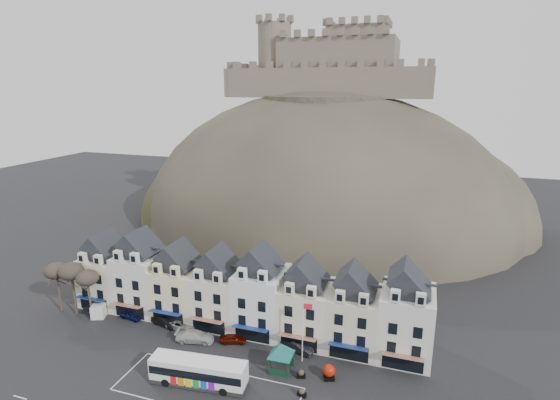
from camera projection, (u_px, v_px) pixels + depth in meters
The scene contains 21 objects.
ground at pixel (188, 392), 51.53m from camera, with size 300.00×300.00×0.00m, color black.
coach_bay_markings at pixel (208, 389), 52.06m from camera, with size 22.00×7.50×0.01m, color silver.
townhouse_terrace at pixel (241, 292), 64.76m from camera, with size 54.40×9.35×11.80m.
castle_hill at pixel (326, 223), 114.31m from camera, with size 100.00×76.00×68.00m.
castle at pixel (334, 64), 110.64m from camera, with size 50.20×22.20×22.00m.
tree_left_far at pixel (56, 271), 68.27m from camera, with size 3.61×3.61×8.24m.
tree_left_mid at pixel (71, 272), 67.26m from camera, with size 3.78×3.78×8.64m.
tree_left_near at pixel (87, 278), 66.52m from camera, with size 3.43×3.43×7.84m.
bus at pixel (198, 371), 52.44m from camera, with size 12.03×3.91×3.33m.
bus_shelter at pixel (281, 350), 54.71m from camera, with size 6.04×6.04×3.84m.
red_buoy at pixel (329, 372), 53.65m from camera, with size 1.66×1.66×1.92m.
flagpole at pixel (303, 328), 55.95m from camera, with size 1.25×0.23×8.68m.
white_van at pixel (101, 307), 69.12m from camera, with size 3.48×4.88×2.04m.
planter_west at pixel (301, 374), 53.94m from camera, with size 1.19×0.84×1.08m.
planter_east at pixel (302, 393), 50.73m from camera, with size 1.11×0.73×1.02m.
car_navy at pixel (131, 315), 67.51m from camera, with size 1.51×3.77×1.28m, color #0C113D.
car_black at pixel (165, 321), 65.65m from camera, with size 1.56×4.49×1.48m, color black.
car_silver at pixel (181, 325), 64.81m from camera, with size 2.09×4.47×1.26m, color #93959A.
car_white at pixel (195, 336), 61.53m from camera, with size 2.19×5.39×1.56m, color silver.
car_maroon at pixel (233, 339), 61.20m from camera, with size 1.50×3.72×1.27m, color #4D0D04.
car_charcoal at pixel (297, 346), 59.26m from camera, with size 1.62×4.64×1.53m, color black.
Camera 1 is at (24.31, -38.22, 35.19)m, focal length 28.00 mm.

